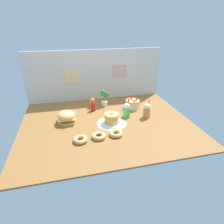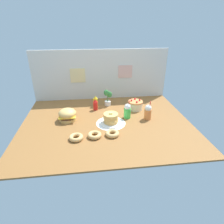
% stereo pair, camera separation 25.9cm
% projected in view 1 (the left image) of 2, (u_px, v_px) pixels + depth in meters
% --- Properties ---
extents(ground_plane, '(2.29, 1.82, 0.02)m').
position_uv_depth(ground_plane, '(107.00, 123.00, 2.57)').
color(ground_plane, brown).
extents(back_wall, '(2.29, 0.04, 0.85)m').
position_uv_depth(back_wall, '(96.00, 75.00, 3.18)').
color(back_wall, beige).
rests_on(back_wall, ground_plane).
extents(doily_mat, '(0.40, 0.40, 0.00)m').
position_uv_depth(doily_mat, '(112.00, 123.00, 2.55)').
color(doily_mat, white).
rests_on(doily_mat, ground_plane).
extents(burger, '(0.24, 0.24, 0.17)m').
position_uv_depth(burger, '(67.00, 117.00, 2.54)').
color(burger, '#DBA859').
rests_on(burger, ground_plane).
extents(pancake_stack, '(0.31, 0.31, 0.16)m').
position_uv_depth(pancake_stack, '(112.00, 119.00, 2.52)').
color(pancake_stack, white).
rests_on(pancake_stack, doily_mat).
extents(layer_cake, '(0.23, 0.23, 0.17)m').
position_uv_depth(layer_cake, '(133.00, 104.00, 2.96)').
color(layer_cake, beige).
rests_on(layer_cake, ground_plane).
extents(ketchup_bottle, '(0.07, 0.07, 0.18)m').
position_uv_depth(ketchup_bottle, '(93.00, 106.00, 2.87)').
color(ketchup_bottle, red).
rests_on(ketchup_bottle, ground_plane).
extents(mustard_bottle, '(0.07, 0.07, 0.18)m').
position_uv_depth(mustard_bottle, '(92.00, 102.00, 2.99)').
color(mustard_bottle, yellow).
rests_on(mustard_bottle, ground_plane).
extents(cream_soda_cup, '(0.10, 0.10, 0.27)m').
position_uv_depth(cream_soda_cup, '(127.00, 110.00, 2.67)').
color(cream_soda_cup, green).
rests_on(cream_soda_cup, ground_plane).
extents(orange_float_cup, '(0.10, 0.10, 0.27)m').
position_uv_depth(orange_float_cup, '(147.00, 110.00, 2.67)').
color(orange_float_cup, orange).
rests_on(orange_float_cup, ground_plane).
extents(donut_pink_glaze, '(0.17, 0.17, 0.05)m').
position_uv_depth(donut_pink_glaze, '(80.00, 139.00, 2.16)').
color(donut_pink_glaze, tan).
rests_on(donut_pink_glaze, ground_plane).
extents(donut_chocolate, '(0.17, 0.17, 0.05)m').
position_uv_depth(donut_chocolate, '(99.00, 136.00, 2.22)').
color(donut_chocolate, tan).
rests_on(donut_chocolate, ground_plane).
extents(donut_vanilla, '(0.17, 0.17, 0.05)m').
position_uv_depth(donut_vanilla, '(116.00, 133.00, 2.27)').
color(donut_vanilla, tan).
rests_on(donut_vanilla, ground_plane).
extents(potted_plant, '(0.14, 0.10, 0.28)m').
position_uv_depth(potted_plant, '(104.00, 97.00, 3.02)').
color(potted_plant, white).
rests_on(potted_plant, ground_plane).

